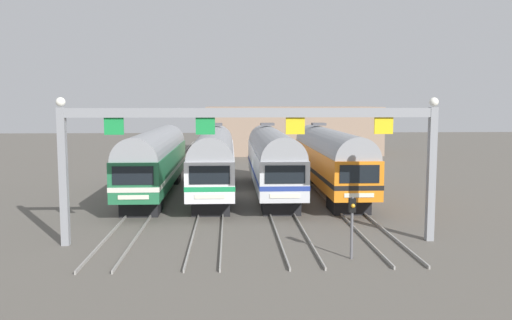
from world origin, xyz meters
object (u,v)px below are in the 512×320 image
at_px(commuter_train_orange, 330,158).
at_px(catenary_gantry, 251,137).
at_px(commuter_train_silver, 272,158).
at_px(commuter_train_white, 214,158).
at_px(yard_signal_mast, 352,216).
at_px(commuter_train_green, 155,159).

xyz_separation_m(commuter_train_orange, catenary_gantry, (-6.36, -13.50, 2.44)).
height_order(commuter_train_silver, commuter_train_orange, same).
height_order(commuter_train_white, catenary_gantry, catenary_gantry).
bearing_deg(commuter_train_orange, catenary_gantry, -115.22).
bearing_deg(catenary_gantry, commuter_train_silver, 81.08).
height_order(commuter_train_white, yard_signal_mast, commuter_train_white).
height_order(commuter_train_white, commuter_train_silver, same).
relative_size(commuter_train_white, catenary_gantry, 1.01).
bearing_deg(commuter_train_white, commuter_train_silver, 0.00).
height_order(commuter_train_white, commuter_train_orange, same).
distance_m(commuter_train_orange, yard_signal_mast, 16.56).
bearing_deg(commuter_train_green, catenary_gantry, -64.77).
bearing_deg(yard_signal_mast, commuter_train_silver, 97.36).
distance_m(commuter_train_white, yard_signal_mast, 17.61).
relative_size(commuter_train_white, commuter_train_silver, 1.00).
height_order(commuter_train_silver, yard_signal_mast, commuter_train_silver).
distance_m(commuter_train_white, commuter_train_orange, 8.48).
bearing_deg(commuter_train_white, commuter_train_orange, 0.00).
relative_size(commuter_train_silver, yard_signal_mast, 6.67).
distance_m(commuter_train_green, commuter_train_orange, 12.72).
bearing_deg(commuter_train_silver, commuter_train_white, 180.00).
bearing_deg(commuter_train_green, commuter_train_white, 0.06).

